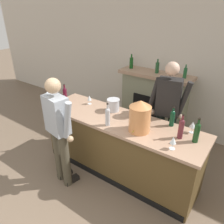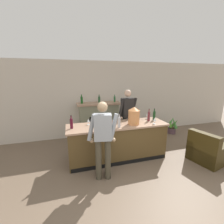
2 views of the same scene
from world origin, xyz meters
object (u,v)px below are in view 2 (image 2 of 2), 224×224
(potted_plant_corner, at_px, (172,126))
(wine_bottle_riesling_slim, at_px, (149,116))
(wine_bottle_port_short, at_px, (119,121))
(wine_glass_front_left, at_px, (147,115))
(wine_bottle_burgundy_dark, at_px, (138,115))
(ice_bucket_steel, at_px, (106,119))
(wine_glass_mid_counter, at_px, (155,120))
(person_customer, at_px, (103,138))
(wine_bottle_merlot_tall, at_px, (154,115))
(person_bartender, at_px, (127,116))
(fireplace_stone, at_px, (99,120))
(wine_glass_near_bucket, at_px, (88,121))
(wine_bottle_cabernet_heavy, at_px, (71,123))
(armchair_black, at_px, (208,152))
(copper_dispenser, at_px, (134,116))

(potted_plant_corner, distance_m, wine_bottle_riesling_slim, 2.25)
(wine_bottle_riesling_slim, bearing_deg, potted_plant_corner, 33.14)
(wine_bottle_port_short, bearing_deg, wine_glass_front_left, 25.80)
(potted_plant_corner, xyz_separation_m, wine_bottle_burgundy_dark, (-1.95, -0.89, 0.84))
(ice_bucket_steel, xyz_separation_m, wine_glass_mid_counter, (1.20, -0.44, 0.02))
(ice_bucket_steel, bearing_deg, wine_glass_mid_counter, -20.16)
(person_customer, distance_m, wine_bottle_merlot_tall, 1.87)
(person_customer, xyz_separation_m, person_bartender, (1.07, 1.32, 0.06))
(fireplace_stone, xyz_separation_m, wine_glass_near_bucket, (-0.56, -1.45, 0.43))
(person_bartender, distance_m, ice_bucket_steel, 0.87)
(wine_bottle_riesling_slim, height_order, wine_glass_near_bucket, wine_bottle_riesling_slim)
(wine_bottle_cabernet_heavy, bearing_deg, person_customer, -49.60)
(armchair_black, relative_size, wine_glass_near_bucket, 6.53)
(person_bartender, relative_size, wine_bottle_merlot_tall, 5.38)
(wine_bottle_cabernet_heavy, bearing_deg, wine_glass_mid_counter, -6.50)
(fireplace_stone, distance_m, copper_dispenser, 1.91)
(person_bartender, height_order, wine_glass_mid_counter, person_bartender)
(wine_bottle_port_short, distance_m, wine_glass_near_bucket, 0.82)
(wine_bottle_riesling_slim, height_order, wine_glass_front_left, wine_bottle_riesling_slim)
(ice_bucket_steel, xyz_separation_m, wine_glass_front_left, (1.27, 0.07, 0.02))
(person_customer, bearing_deg, ice_bucket_steel, 71.47)
(wine_bottle_riesling_slim, distance_m, wine_glass_front_left, 0.24)
(wine_bottle_riesling_slim, bearing_deg, wine_bottle_merlot_tall, 9.37)
(wine_bottle_port_short, height_order, wine_glass_mid_counter, wine_bottle_port_short)
(ice_bucket_steel, bearing_deg, person_customer, -108.53)
(wine_glass_front_left, bearing_deg, wine_bottle_burgundy_dark, 176.51)
(armchair_black, relative_size, copper_dispenser, 2.28)
(fireplace_stone, distance_m, potted_plant_corner, 2.91)
(wine_bottle_cabernet_heavy, distance_m, wine_glass_front_left, 2.20)
(potted_plant_corner, xyz_separation_m, ice_bucket_steel, (-2.92, -0.98, 0.81))
(armchair_black, relative_size, person_customer, 0.61)
(fireplace_stone, bearing_deg, wine_glass_mid_counter, -58.77)
(person_customer, xyz_separation_m, wine_bottle_port_short, (0.52, 0.48, 0.18))
(armchair_black, bearing_deg, fireplace_stone, 135.60)
(person_bartender, relative_size, wine_glass_front_left, 11.04)
(potted_plant_corner, xyz_separation_m, person_bartender, (-2.16, -0.57, 0.74))
(wine_bottle_merlot_tall, bearing_deg, fireplace_stone, 130.31)
(person_customer, bearing_deg, wine_glass_near_bucket, 101.83)
(copper_dispenser, xyz_separation_m, wine_glass_mid_counter, (0.54, -0.13, -0.11))
(wine_glass_mid_counter, bearing_deg, person_customer, -162.42)
(wine_bottle_merlot_tall, distance_m, wine_glass_near_bucket, 1.87)
(fireplace_stone, distance_m, wine_glass_mid_counter, 2.21)
(wine_bottle_burgundy_dark, bearing_deg, ice_bucket_steel, -174.61)
(wine_glass_front_left, bearing_deg, person_customer, -147.87)
(wine_bottle_cabernet_heavy, bearing_deg, person_bartender, 19.86)
(fireplace_stone, bearing_deg, copper_dispenser, -71.13)
(potted_plant_corner, bearing_deg, wine_bottle_port_short, -152.37)
(fireplace_stone, distance_m, person_bartender, 1.27)
(ice_bucket_steel, bearing_deg, wine_glass_near_bucket, -176.71)
(wine_bottle_riesling_slim, bearing_deg, fireplace_stone, 125.36)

